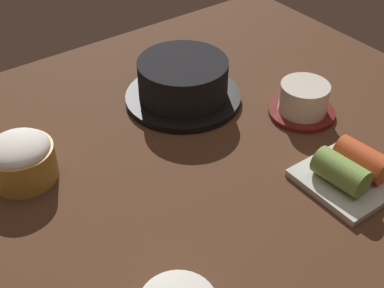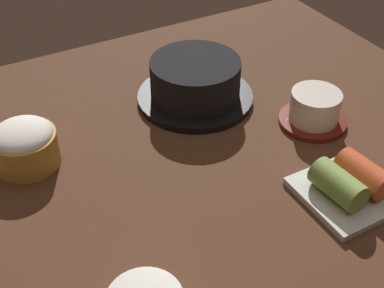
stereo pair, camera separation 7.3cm
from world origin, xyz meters
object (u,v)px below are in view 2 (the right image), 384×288
Objects in this scene: tea_cup_with_saucer at (314,109)px; kimchi_plate at (349,185)px; rice_bowl at (24,144)px; stone_pot at (195,82)px.

tea_cup_with_saucer is 0.87× the size of kimchi_plate.
rice_bowl reaches higher than kimchi_plate.
tea_cup_with_saucer is at bearing 67.14° from kimchi_plate.
tea_cup_with_saucer is (41.54, -11.88, -0.76)cm from rice_bowl.
stone_pot reaches higher than rice_bowl.
rice_bowl is at bearing -174.76° from stone_pot.
rice_bowl is 0.76× the size of kimchi_plate.
rice_bowl is 43.21cm from tea_cup_with_saucer.
stone_pot is at bearing 5.24° from rice_bowl.
stone_pot is at bearing 102.58° from kimchi_plate.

